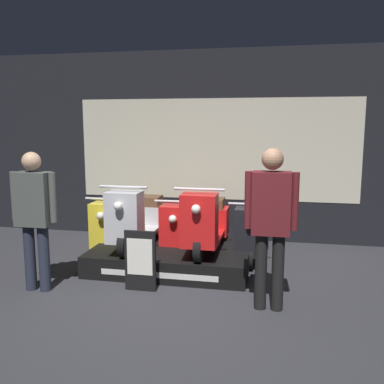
% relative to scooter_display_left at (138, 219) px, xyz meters
% --- Properties ---
extents(ground_plane, '(30.00, 30.00, 0.00)m').
position_rel_scooter_display_left_xyz_m(ground_plane, '(0.84, -1.39, -0.66)').
color(ground_plane, '#2D2D33').
extents(shop_wall_back, '(8.63, 0.09, 3.20)m').
position_rel_scooter_display_left_xyz_m(shop_wall_back, '(0.84, 1.67, 0.93)').
color(shop_wall_back, black).
rests_on(shop_wall_back, ground_plane).
extents(display_platform, '(2.14, 1.44, 0.29)m').
position_rel_scooter_display_left_xyz_m(display_platform, '(0.48, 0.03, -0.52)').
color(display_platform, black).
rests_on(display_platform, ground_plane).
extents(scooter_display_left, '(0.62, 1.58, 0.93)m').
position_rel_scooter_display_left_xyz_m(scooter_display_left, '(0.00, 0.00, 0.00)').
color(scooter_display_left, black).
rests_on(scooter_display_left, display_platform).
extents(scooter_display_right, '(0.62, 1.58, 0.93)m').
position_rel_scooter_display_left_xyz_m(scooter_display_right, '(0.96, 0.00, 0.00)').
color(scooter_display_right, black).
rests_on(scooter_display_right, display_platform).
extents(scooter_backrow_0, '(0.62, 1.58, 0.93)m').
position_rel_scooter_display_left_xyz_m(scooter_backrow_0, '(-0.53, 0.68, -0.29)').
color(scooter_backrow_0, black).
rests_on(scooter_backrow_0, ground_plane).
extents(scooter_backrow_1, '(0.62, 1.58, 0.93)m').
position_rel_scooter_display_left_xyz_m(scooter_backrow_1, '(0.51, 0.68, -0.29)').
color(scooter_backrow_1, black).
rests_on(scooter_backrow_1, ground_plane).
extents(scooter_backrow_2, '(0.62, 1.58, 0.93)m').
position_rel_scooter_display_left_xyz_m(scooter_backrow_2, '(1.56, 0.68, -0.29)').
color(scooter_backrow_2, black).
rests_on(scooter_backrow_2, ground_plane).
extents(person_left_browsing, '(0.57, 0.23, 1.66)m').
position_rel_scooter_display_left_xyz_m(person_left_browsing, '(-0.90, -1.11, 0.31)').
color(person_left_browsing, '#232838').
rests_on(person_left_browsing, ground_plane).
extents(person_right_browsing, '(0.56, 0.23, 1.74)m').
position_rel_scooter_display_left_xyz_m(person_right_browsing, '(1.83, -1.11, 0.35)').
color(person_right_browsing, black).
rests_on(person_right_browsing, ground_plane).
extents(price_sign_board, '(0.38, 0.04, 0.74)m').
position_rel_scooter_display_left_xyz_m(price_sign_board, '(0.32, -0.89, -0.29)').
color(price_sign_board, black).
rests_on(price_sign_board, ground_plane).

